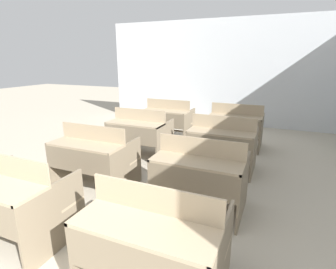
{
  "coord_description": "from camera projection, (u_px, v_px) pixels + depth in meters",
  "views": [
    {
      "loc": [
        1.63,
        -0.21,
        1.84
      ],
      "look_at": [
        0.19,
        3.16,
        0.78
      ],
      "focal_mm": 28.0,
      "sensor_mm": 36.0,
      "label": 1
    }
  ],
  "objects": [
    {
      "name": "wall_back",
      "position": [
        220.0,
        73.0,
        7.45
      ],
      "size": [
        6.83,
        0.06,
        2.92
      ],
      "color": "silver",
      "rests_on": "ground_plane"
    },
    {
      "name": "bench_back_right",
      "position": [
        236.0,
        126.0,
        5.58
      ],
      "size": [
        1.07,
        0.8,
        0.94
      ],
      "color": "#7A6B54",
      "rests_on": "ground_plane"
    },
    {
      "name": "bench_second_left",
      "position": [
        94.0,
        156.0,
        3.82
      ],
      "size": [
        1.07,
        0.8,
        0.94
      ],
      "color": "#7E6F58",
      "rests_on": "ground_plane"
    },
    {
      "name": "bench_front_right",
      "position": [
        154.0,
        240.0,
        2.05
      ],
      "size": [
        1.07,
        0.8,
        0.94
      ],
      "color": "#7F6F58",
      "rests_on": "ground_plane"
    },
    {
      "name": "bench_back_left",
      "position": [
        168.0,
        119.0,
        6.16
      ],
      "size": [
        1.07,
        0.8,
        0.94
      ],
      "color": "#7F7059",
      "rests_on": "ground_plane"
    },
    {
      "name": "bench_second_right",
      "position": [
        200.0,
        175.0,
        3.22
      ],
      "size": [
        1.07,
        0.8,
        0.94
      ],
      "color": "#7B6C55",
      "rests_on": "ground_plane"
    },
    {
      "name": "bench_front_left",
      "position": [
        12.0,
        199.0,
        2.66
      ],
      "size": [
        1.07,
        0.8,
        0.94
      ],
      "color": "#81715A",
      "rests_on": "ground_plane"
    },
    {
      "name": "bench_third_right",
      "position": [
        222.0,
        143.0,
        4.42
      ],
      "size": [
        1.07,
        0.8,
        0.94
      ],
      "color": "#7D6E57",
      "rests_on": "ground_plane"
    },
    {
      "name": "bench_third_left",
      "position": [
        140.0,
        133.0,
        5.02
      ],
      "size": [
        1.07,
        0.8,
        0.94
      ],
      "color": "#83745D",
      "rests_on": "ground_plane"
    }
  ]
}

